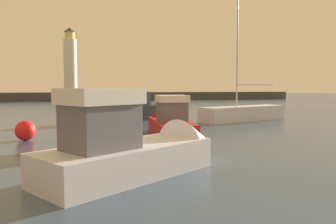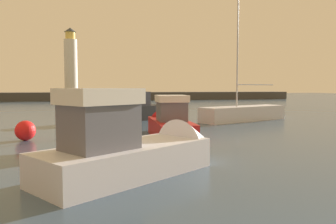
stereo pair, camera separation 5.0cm
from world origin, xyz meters
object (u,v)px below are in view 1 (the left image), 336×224
Objects in this scene: lighthouse at (70,62)px; mooring_buoy at (25,131)px; motorboat_2 at (122,112)px; sailboat_moored at (243,113)px; motorboat_3 at (168,123)px; motorboat_1 at (150,147)px.

mooring_buoy is (-0.44, -55.68, -7.64)m from lighthouse.
motorboat_2 is 10.17m from sailboat_moored.
motorboat_2 is at bearing 168.44° from sailboat_moored.
mooring_buoy is at bearing 179.38° from motorboat_3.
lighthouse is at bearing 89.55° from mooring_buoy.
lighthouse is 1.84× the size of motorboat_1.
sailboat_moored is at bearing 23.18° from mooring_buoy.
mooring_buoy is at bearing -90.45° from lighthouse.
sailboat_moored is (8.29, 6.95, -0.09)m from motorboat_3.
motorboat_3 is 7.74m from mooring_buoy.
motorboat_2 is at bearing 86.81° from motorboat_1.
mooring_buoy is (-5.14, 7.87, -0.26)m from motorboat_1.
motorboat_1 is 6.98× the size of mooring_buoy.
motorboat_2 is 1.14× the size of motorboat_3.
mooring_buoy is (-16.03, -6.87, -0.13)m from sailboat_moored.
mooring_buoy is (-7.74, 0.08, -0.21)m from motorboat_3.
motorboat_1 is 1.06× the size of motorboat_3.
mooring_buoy is at bearing -124.30° from motorboat_2.
lighthouse is 51.80m from sailboat_moored.
motorboat_1 reaches higher than motorboat_2.
motorboat_2 is 10.78m from mooring_buoy.
motorboat_1 is 8.21m from motorboat_3.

